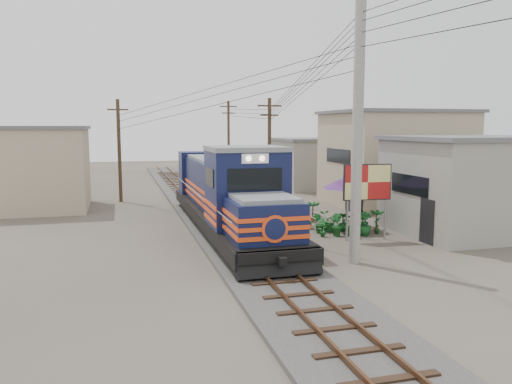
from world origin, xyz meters
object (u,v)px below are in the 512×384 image
object	(u,v)px
market_umbrella	(347,182)
vendor	(360,209)
locomotive	(227,195)
billboard	(367,184)

from	to	relation	value
market_umbrella	vendor	bearing A→B (deg)	33.44
locomotive	market_umbrella	bearing A→B (deg)	-11.00
locomotive	billboard	distance (m)	6.75
billboard	vendor	distance (m)	3.78
billboard	market_umbrella	world-z (taller)	billboard
locomotive	vendor	bearing A→B (deg)	-2.97
locomotive	billboard	bearing A→B (deg)	-31.25
locomotive	vendor	size ratio (longest dim) A/B	9.77
vendor	market_umbrella	bearing A→B (deg)	6.25
locomotive	billboard	xyz separation A→B (m)	(5.74, -3.48, 0.75)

